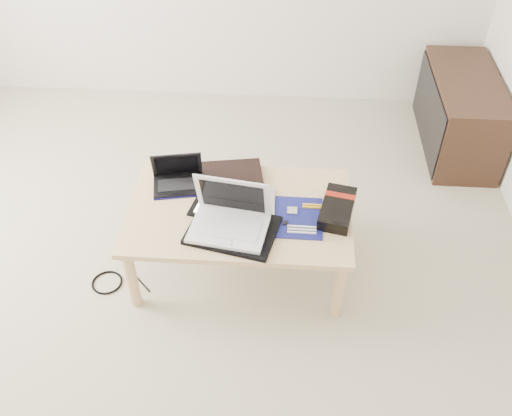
# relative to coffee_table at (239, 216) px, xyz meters

# --- Properties ---
(ground) EXTENTS (4.00, 4.00, 0.00)m
(ground) POSITION_rel_coffee_table_xyz_m (-0.44, -0.27, -0.35)
(ground) COLOR beige
(ground) RESTS_ON ground
(coffee_table) EXTENTS (1.10, 0.70, 0.40)m
(coffee_table) POSITION_rel_coffee_table_xyz_m (0.00, 0.00, 0.00)
(coffee_table) COLOR #D7B582
(coffee_table) RESTS_ON ground
(media_cabinet) EXTENTS (0.41, 0.90, 0.50)m
(media_cabinet) POSITION_rel_coffee_table_xyz_m (1.33, 1.18, -0.10)
(media_cabinet) COLOR #3A2218
(media_cabinet) RESTS_ON ground
(book) EXTENTS (0.35, 0.31, 0.03)m
(book) POSITION_rel_coffee_table_xyz_m (-0.06, 0.23, 0.06)
(book) COLOR black
(book) RESTS_ON coffee_table
(netbook) EXTENTS (0.29, 0.23, 0.18)m
(netbook) POSITION_rel_coffee_table_xyz_m (-0.33, 0.17, 0.09)
(netbook) COLOR black
(netbook) RESTS_ON coffee_table
(tablet) EXTENTS (0.31, 0.26, 0.01)m
(tablet) POSITION_rel_coffee_table_xyz_m (-0.09, 0.01, 0.06)
(tablet) COLOR black
(tablet) RESTS_ON coffee_table
(remote) EXTENTS (0.06, 0.21, 0.02)m
(remote) POSITION_rel_coffee_table_xyz_m (0.15, 0.05, 0.06)
(remote) COLOR #BBBABF
(remote) RESTS_ON coffee_table
(neoprene_sleeve) EXTENTS (0.46, 0.38, 0.02)m
(neoprene_sleeve) POSITION_rel_coffee_table_xyz_m (-0.02, -0.16, 0.06)
(neoprene_sleeve) COLOR black
(neoprene_sleeve) RESTS_ON coffee_table
(white_laptop) EXTENTS (0.39, 0.30, 0.25)m
(white_laptop) POSITION_rel_coffee_table_xyz_m (-0.03, -0.14, 0.12)
(white_laptop) COLOR silver
(white_laptop) RESTS_ON neoprene_sleeve
(motherboard) EXTENTS (0.24, 0.30, 0.01)m
(motherboard) POSITION_rel_coffee_table_xyz_m (0.29, -0.04, 0.05)
(motherboard) COLOR #0C0F4C
(motherboard) RESTS_ON coffee_table
(gpu_box) EXTENTS (0.21, 0.32, 0.07)m
(gpu_box) POSITION_rel_coffee_table_xyz_m (0.48, 0.00, 0.08)
(gpu_box) COLOR black
(gpu_box) RESTS_ON coffee_table
(cable_coil) EXTENTS (0.11, 0.11, 0.01)m
(cable_coil) POSITION_rel_coffee_table_xyz_m (-0.17, -0.02, 0.05)
(cable_coil) COLOR black
(cable_coil) RESTS_ON coffee_table
(floor_cable_coil) EXTENTS (0.20, 0.20, 0.01)m
(floor_cable_coil) POSITION_rel_coffee_table_xyz_m (-0.68, -0.18, -0.35)
(floor_cable_coil) COLOR black
(floor_cable_coil) RESTS_ON ground
(floor_cable_trail) EXTENTS (0.23, 0.24, 0.01)m
(floor_cable_trail) POSITION_rel_coffee_table_xyz_m (-0.56, -0.11, -0.35)
(floor_cable_trail) COLOR black
(floor_cable_trail) RESTS_ON ground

